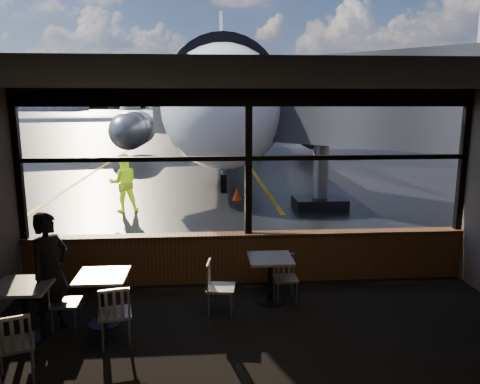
{
  "coord_description": "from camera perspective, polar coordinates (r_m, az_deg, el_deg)",
  "views": [
    {
      "loc": [
        -0.77,
        -8.17,
        3.3
      ],
      "look_at": [
        -0.07,
        1.0,
        1.5
      ],
      "focal_mm": 35.0,
      "sensor_mm": 36.0,
      "label": 1
    }
  ],
  "objects": [
    {
      "name": "ground_plane",
      "position": [
        128.22,
        -4.02,
        9.54
      ],
      "size": [
        520.0,
        520.0,
        0.0
      ],
      "primitive_type": "plane",
      "color": "black",
      "rests_on": "ground"
    },
    {
      "name": "carpet_floor",
      "position": [
        6.17,
        3.73,
        -21.13
      ],
      "size": [
        8.0,
        6.0,
        0.01
      ],
      "primitive_type": "cube",
      "color": "black",
      "rests_on": "ground"
    },
    {
      "name": "ceiling",
      "position": [
        5.23,
        4.22,
        13.26
      ],
      "size": [
        8.0,
        6.0,
        0.04
      ],
      "primitive_type": "cube",
      "color": "#38332D",
      "rests_on": "ground"
    },
    {
      "name": "window_sill",
      "position": [
        8.69,
        1.0,
        -8.08
      ],
      "size": [
        8.0,
        0.28,
        0.9
      ],
      "primitive_type": "cube",
      "color": "#56331A",
      "rests_on": "ground"
    },
    {
      "name": "window_header",
      "position": [
        8.21,
        1.06,
        11.42
      ],
      "size": [
        8.0,
        0.18,
        0.3
      ],
      "primitive_type": "cube",
      "color": "black",
      "rests_on": "ground"
    },
    {
      "name": "mullion_left",
      "position": [
        8.84,
        -25.42,
        2.86
      ],
      "size": [
        0.12,
        0.12,
        2.6
      ],
      "primitive_type": "cube",
      "color": "black",
      "rests_on": "ground"
    },
    {
      "name": "mullion_centre",
      "position": [
        8.28,
        1.04,
        3.44
      ],
      "size": [
        0.12,
        0.12,
        2.6
      ],
      "primitive_type": "cube",
      "color": "black",
      "rests_on": "ground"
    },
    {
      "name": "mullion_right",
      "position": [
        9.5,
        25.54,
        3.34
      ],
      "size": [
        0.12,
        0.12,
        2.6
      ],
      "primitive_type": "cube",
      "color": "black",
      "rests_on": "ground"
    },
    {
      "name": "window_transom",
      "position": [
        8.27,
        1.04,
        4.13
      ],
      "size": [
        8.0,
        0.1,
        0.08
      ],
      "primitive_type": "cube",
      "color": "black",
      "rests_on": "ground"
    },
    {
      "name": "airliner",
      "position": [
        29.45,
        -2.25,
        15.67
      ],
      "size": [
        32.22,
        38.2,
        11.35
      ],
      "primitive_type": null,
      "rotation": [
        0.0,
        0.0,
        -0.03
      ],
      "color": "white",
      "rests_on": "ground_plane"
    },
    {
      "name": "jet_bridge",
      "position": [
        14.37,
        13.51,
        7.76
      ],
      "size": [
        9.55,
        11.67,
        5.09
      ],
      "primitive_type": null,
      "color": "#2C2C2F",
      "rests_on": "ground_plane"
    },
    {
      "name": "cafe_table_near",
      "position": [
        7.87,
        3.69,
        -10.65
      ],
      "size": [
        0.71,
        0.71,
        0.78
      ],
      "primitive_type": null,
      "color": "#9E9891",
      "rests_on": "carpet_floor"
    },
    {
      "name": "cafe_table_mid",
      "position": [
        7.39,
        -16.31,
        -12.52
      ],
      "size": [
        0.72,
        0.72,
        0.79
      ],
      "primitive_type": null,
      "color": "#ADA89F",
      "rests_on": "carpet_floor"
    },
    {
      "name": "cafe_table_left",
      "position": [
        7.31,
        -24.75,
        -13.23
      ],
      "size": [
        0.75,
        0.75,
        0.83
      ],
      "primitive_type": null,
      "color": "#ADA79F",
      "rests_on": "carpet_floor"
    },
    {
      "name": "chair_near_w",
      "position": [
        7.4,
        -2.33,
        -11.67
      ],
      "size": [
        0.54,
        0.54,
        0.88
      ],
      "primitive_type": null,
      "rotation": [
        0.0,
        0.0,
        -1.71
      ],
      "color": "beige",
      "rests_on": "carpet_floor"
    },
    {
      "name": "chair_near_n",
      "position": [
        7.91,
        5.59,
        -10.52
      ],
      "size": [
        0.44,
        0.44,
        0.79
      ],
      "primitive_type": null,
      "rotation": [
        0.0,
        0.0,
        3.16
      ],
      "color": "#B5B0A4",
      "rests_on": "carpet_floor"
    },
    {
      "name": "chair_mid_s",
      "position": [
        6.78,
        -14.99,
        -14.18
      ],
      "size": [
        0.58,
        0.58,
        0.9
      ],
      "primitive_type": null,
      "rotation": [
        0.0,
        0.0,
        0.2
      ],
      "color": "beige",
      "rests_on": "carpet_floor"
    },
    {
      "name": "chair_mid_w",
      "position": [
        7.4,
        -20.48,
        -12.61
      ],
      "size": [
        0.46,
        0.46,
        0.83
      ],
      "primitive_type": null,
      "rotation": [
        0.0,
        0.0,
        -1.55
      ],
      "color": "#B6B1A4",
      "rests_on": "carpet_floor"
    },
    {
      "name": "chair_left_s",
      "position": [
        6.4,
        -25.77,
        -16.46
      ],
      "size": [
        0.64,
        0.64,
        0.91
      ],
      "primitive_type": null,
      "rotation": [
        0.0,
        0.0,
        0.34
      ],
      "color": "beige",
      "rests_on": "carpet_floor"
    },
    {
      "name": "passenger",
      "position": [
        7.33,
        -22.1,
        -9.05
      ],
      "size": [
        0.69,
        0.77,
        1.76
      ],
      "primitive_type": "imported",
      "rotation": [
        0.0,
        0.0,
        1.04
      ],
      "color": "black",
      "rests_on": "carpet_floor"
    },
    {
      "name": "ground_crew",
      "position": [
        14.49,
        -14.02,
        1.1
      ],
      "size": [
        1.0,
        0.87,
        1.75
      ],
      "primitive_type": "imported",
      "rotation": [
        0.0,
        0.0,
        3.41
      ],
      "color": "#BFF219",
      "rests_on": "ground_plane"
    },
    {
      "name": "cone_nose",
      "position": [
        15.73,
        -0.36,
        -0.22
      ],
      "size": [
        0.32,
        0.32,
        0.44
      ],
      "primitive_type": "cone",
      "color": "orange",
      "rests_on": "ground_plane"
    },
    {
      "name": "hangar_left",
      "position": [
        200.52,
        -24.97,
        10.67
      ],
      "size": [
        45.0,
        18.0,
        11.0
      ],
      "primitive_type": null,
      "color": "silver",
      "rests_on": "ground_plane"
    },
    {
      "name": "hangar_mid",
      "position": [
        193.18,
        -4.17,
        11.52
      ],
      "size": [
        38.0,
        15.0,
        10.0
      ],
      "primitive_type": null,
      "color": "silver",
      "rests_on": "ground_plane"
    },
    {
      "name": "hangar_right",
      "position": [
        195.86,
        14.05,
        11.51
      ],
      "size": [
        50.0,
        20.0,
        12.0
      ],
      "primitive_type": null,
      "color": "silver",
      "rests_on": "ground_plane"
    },
    {
      "name": "fuel_tank_a",
      "position": [
        192.41,
        -13.28,
        10.67
      ],
      "size": [
        8.0,
        8.0,
        6.0
      ],
      "primitive_type": "cylinder",
      "color": "silver",
      "rests_on": "ground_plane"
    },
    {
      "name": "fuel_tank_b",
      "position": [
        191.14,
        -10.27,
        10.78
      ],
      "size": [
        8.0,
        8.0,
        6.0
      ],
      "primitive_type": "cylinder",
      "color": "silver",
      "rests_on": "ground_plane"
    },
    {
      "name": "fuel_tank_c",
      "position": [
        190.4,
        -7.22,
        10.87
      ],
      "size": [
        8.0,
        8.0,
        6.0
      ],
      "primitive_type": "cylinder",
      "color": "silver",
      "rests_on": "ground_plane"
    },
    {
      "name": "treeline",
      "position": [
        218.19,
        -4.2,
        11.72
      ],
      "size": [
        360.0,
        3.0,
        12.0
      ],
      "primitive_type": "cube",
      "color": "black",
      "rests_on": "ground_plane"
    }
  ]
}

